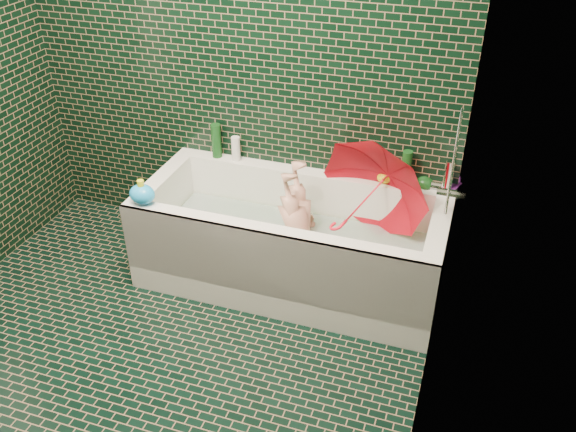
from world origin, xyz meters
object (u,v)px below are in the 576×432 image
(bathtub, at_px, (291,250))
(child, at_px, (300,234))
(rubber_duck, at_px, (386,177))
(umbrella, at_px, (365,200))
(bath_toy, at_px, (142,194))

(bathtub, bearing_deg, child, 41.41)
(rubber_duck, bearing_deg, bathtub, -163.52)
(child, relative_size, umbrella, 1.32)
(child, bearing_deg, bathtub, -42.00)
(bathtub, xyz_separation_m, child, (0.04, 0.04, 0.10))
(child, height_order, umbrella, umbrella)
(bathtub, bearing_deg, umbrella, 14.41)
(umbrella, relative_size, bath_toy, 3.75)
(umbrella, bearing_deg, bathtub, -142.10)
(bathtub, height_order, umbrella, umbrella)
(rubber_duck, xyz_separation_m, bath_toy, (-1.19, -0.64, 0.02))
(umbrella, xyz_separation_m, rubber_duck, (0.06, 0.25, 0.03))
(child, relative_size, bath_toy, 4.94)
(child, xyz_separation_m, umbrella, (0.35, 0.06, 0.25))
(child, bearing_deg, umbrella, 106.70)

